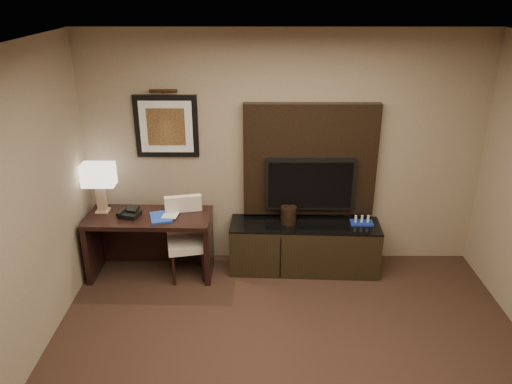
{
  "coord_description": "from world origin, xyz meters",
  "views": [
    {
      "loc": [
        -0.28,
        -2.88,
        3.13
      ],
      "look_at": [
        -0.31,
        1.8,
        1.15
      ],
      "focal_mm": 35.0,
      "sensor_mm": 36.0,
      "label": 1
    }
  ],
  "objects_px": {
    "tv": "(310,184)",
    "table_lamp": "(100,190)",
    "desk_phone": "(130,212)",
    "ice_bucket": "(288,215)",
    "minibar_tray": "(362,220)",
    "desk_chair": "(186,243)",
    "desk": "(151,245)",
    "credenza": "(304,247)"
  },
  "relations": [
    {
      "from": "tv",
      "to": "table_lamp",
      "type": "xyz_separation_m",
      "value": [
        -2.33,
        -0.13,
        -0.02
      ]
    },
    {
      "from": "desk_phone",
      "to": "ice_bucket",
      "type": "xyz_separation_m",
      "value": [
        1.76,
        0.15,
        -0.1
      ]
    },
    {
      "from": "tv",
      "to": "desk_phone",
      "type": "distance_m",
      "value": 2.03
    },
    {
      "from": "ice_bucket",
      "to": "minibar_tray",
      "type": "distance_m",
      "value": 0.84
    },
    {
      "from": "tv",
      "to": "minibar_tray",
      "type": "bearing_deg",
      "value": -11.56
    },
    {
      "from": "ice_bucket",
      "to": "table_lamp",
      "type": "bearing_deg",
      "value": -179.27
    },
    {
      "from": "desk_chair",
      "to": "ice_bucket",
      "type": "xyz_separation_m",
      "value": [
        1.15,
        0.19,
        0.26
      ]
    },
    {
      "from": "ice_bucket",
      "to": "minibar_tray",
      "type": "height_order",
      "value": "ice_bucket"
    },
    {
      "from": "desk_phone",
      "to": "minibar_tray",
      "type": "distance_m",
      "value": 2.6
    },
    {
      "from": "desk_chair",
      "to": "minibar_tray",
      "type": "relative_size",
      "value": 3.39
    },
    {
      "from": "table_lamp",
      "to": "ice_bucket",
      "type": "distance_m",
      "value": 2.12
    },
    {
      "from": "desk_phone",
      "to": "table_lamp",
      "type": "bearing_deg",
      "value": 174.68
    },
    {
      "from": "desk",
      "to": "desk_phone",
      "type": "relative_size",
      "value": 6.62
    },
    {
      "from": "desk_chair",
      "to": "minibar_tray",
      "type": "bearing_deg",
      "value": -6.92
    },
    {
      "from": "table_lamp",
      "to": "minibar_tray",
      "type": "height_order",
      "value": "table_lamp"
    },
    {
      "from": "desk",
      "to": "table_lamp",
      "type": "relative_size",
      "value": 2.63
    },
    {
      "from": "credenza",
      "to": "tv",
      "type": "bearing_deg",
      "value": 73.09
    },
    {
      "from": "desk_chair",
      "to": "desk_phone",
      "type": "bearing_deg",
      "value": 164.39
    },
    {
      "from": "desk",
      "to": "desk_phone",
      "type": "distance_m",
      "value": 0.46
    },
    {
      "from": "credenza",
      "to": "table_lamp",
      "type": "distance_m",
      "value": 2.39
    },
    {
      "from": "tv",
      "to": "ice_bucket",
      "type": "height_order",
      "value": "tv"
    },
    {
      "from": "table_lamp",
      "to": "desk_phone",
      "type": "xyz_separation_m",
      "value": [
        0.33,
        -0.12,
        -0.21
      ]
    },
    {
      "from": "minibar_tray",
      "to": "desk",
      "type": "bearing_deg",
      "value": -177.18
    },
    {
      "from": "desk",
      "to": "credenza",
      "type": "xyz_separation_m",
      "value": [
        1.75,
        0.1,
        -0.08
      ]
    },
    {
      "from": "desk_chair",
      "to": "tv",
      "type": "bearing_deg",
      "value": 0.13
    },
    {
      "from": "credenza",
      "to": "ice_bucket",
      "type": "relative_size",
      "value": 8.47
    },
    {
      "from": "desk",
      "to": "tv",
      "type": "relative_size",
      "value": 1.37
    },
    {
      "from": "desk_chair",
      "to": "ice_bucket",
      "type": "relative_size",
      "value": 4.28
    },
    {
      "from": "tv",
      "to": "minibar_tray",
      "type": "height_order",
      "value": "tv"
    },
    {
      "from": "desk_phone",
      "to": "minibar_tray",
      "type": "height_order",
      "value": "desk_phone"
    },
    {
      "from": "minibar_tray",
      "to": "tv",
      "type": "bearing_deg",
      "value": 168.44
    },
    {
      "from": "tv",
      "to": "table_lamp",
      "type": "height_order",
      "value": "tv"
    },
    {
      "from": "credenza",
      "to": "table_lamp",
      "type": "xyz_separation_m",
      "value": [
        -2.28,
        0.01,
        0.71
      ]
    },
    {
      "from": "desk_phone",
      "to": "ice_bucket",
      "type": "distance_m",
      "value": 1.77
    },
    {
      "from": "desk",
      "to": "minibar_tray",
      "type": "relative_size",
      "value": 5.42
    },
    {
      "from": "desk",
      "to": "credenza",
      "type": "distance_m",
      "value": 1.76
    },
    {
      "from": "tv",
      "to": "minibar_tray",
      "type": "distance_m",
      "value": 0.72
    },
    {
      "from": "desk_chair",
      "to": "minibar_tray",
      "type": "height_order",
      "value": "desk_chair"
    },
    {
      "from": "ice_bucket",
      "to": "desk_chair",
      "type": "bearing_deg",
      "value": -170.62
    },
    {
      "from": "tv",
      "to": "desk_phone",
      "type": "bearing_deg",
      "value": -172.6
    },
    {
      "from": "credenza",
      "to": "ice_bucket",
      "type": "bearing_deg",
      "value": 172.89
    },
    {
      "from": "credenza",
      "to": "minibar_tray",
      "type": "height_order",
      "value": "minibar_tray"
    }
  ]
}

